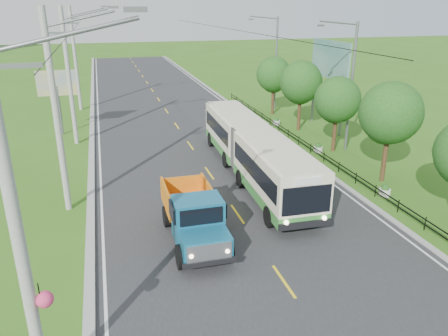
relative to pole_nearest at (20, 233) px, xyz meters
name	(u,v)px	position (x,y,z in m)	size (l,w,h in m)	color
ground	(284,281)	(8.24, 3.00, -4.94)	(240.00, 240.00, 0.00)	#336618
road	(185,138)	(8.24, 23.00, -4.93)	(14.00, 120.00, 0.02)	#28282B
curb_left	(92,145)	(1.04, 23.00, -4.86)	(0.40, 120.00, 0.15)	#9E9E99
curb_right	(269,131)	(15.39, 23.00, -4.89)	(0.30, 120.00, 0.10)	#9E9E99
edge_line_left	(99,145)	(1.59, 23.00, -4.91)	(0.12, 120.00, 0.00)	silver
edge_line_right	(264,132)	(14.89, 23.00, -4.91)	(0.12, 120.00, 0.00)	silver
centre_dash	(284,281)	(8.24, 3.00, -4.91)	(0.12, 2.20, 0.00)	yellow
railing_right	(311,149)	(16.24, 17.00, -4.64)	(0.04, 40.00, 0.60)	black
pole_nearest	(20,233)	(0.00, 0.00, 0.00)	(3.51, 0.44, 10.00)	gray
pole_near	(57,113)	(-0.02, 12.00, 0.16)	(3.51, 0.32, 10.00)	gray
pole_mid	(69,77)	(-0.02, 24.00, 0.16)	(3.51, 0.32, 10.00)	gray
pole_far	(76,59)	(-0.02, 36.00, 0.16)	(3.51, 0.32, 10.00)	gray
tree_third	(390,116)	(18.10, 11.14, -0.95)	(3.60, 3.62, 6.00)	#382314
tree_fourth	(337,102)	(18.10, 17.14, -1.35)	(3.24, 3.31, 5.40)	#382314
tree_fifth	(301,84)	(18.10, 23.14, -1.08)	(3.48, 3.52, 5.80)	#382314
tree_back	(274,76)	(18.10, 29.14, -1.28)	(3.30, 3.36, 5.50)	#382314
streetlight_mid	(350,83)	(18.88, 17.00, -0.03)	(3.02, 0.20, 9.07)	slate
streetlight_far	(275,60)	(18.88, 31.00, -0.03)	(3.02, 0.20, 9.07)	slate
planter_near	(385,191)	(16.84, 9.00, -4.65)	(0.64, 0.64, 0.67)	silver
planter_mid	(318,148)	(16.84, 17.00, -4.65)	(0.64, 0.64, 0.67)	silver
planter_far	(276,122)	(16.84, 25.00, -4.65)	(0.64, 0.64, 0.67)	silver
billboard_left	(57,87)	(-1.26, 27.00, -1.07)	(3.00, 0.20, 5.20)	slate
billboard_right	(330,65)	(20.54, 23.00, 0.41)	(0.24, 6.00, 7.30)	slate
bus	(253,148)	(10.68, 13.76, -3.09)	(3.08, 15.96, 3.07)	#337F32
dump_truck	(194,213)	(5.59, 6.99, -3.56)	(2.30, 5.79, 2.43)	#155D7E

